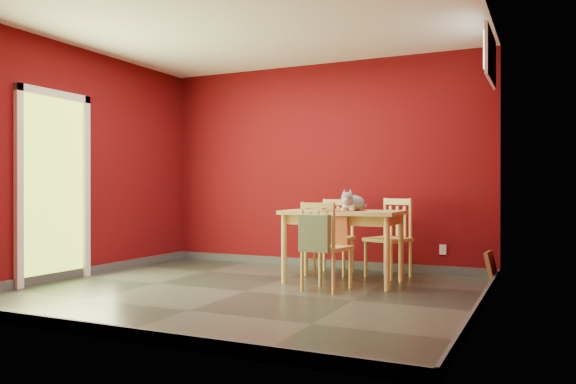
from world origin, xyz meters
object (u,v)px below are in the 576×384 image
at_px(picture_frame, 491,267).
at_px(chair_far_left, 335,236).
at_px(dining_table, 343,219).
at_px(cat, 353,200).
at_px(chair_far_right, 390,237).
at_px(tote_bag, 315,233).
at_px(chair_near, 324,245).

bearing_deg(picture_frame, chair_far_left, -177.60).
bearing_deg(dining_table, cat, -8.28).
height_order(chair_far_left, chair_far_right, chair_far_right).
distance_m(chair_far_right, tote_bag, 1.46).
bearing_deg(picture_frame, chair_far_right, -177.92).
height_order(chair_far_left, cat, cat).
bearing_deg(chair_near, chair_far_right, 72.76).
bearing_deg(tote_bag, picture_frame, 43.71).
relative_size(chair_far_left, tote_bag, 2.10).
bearing_deg(chair_far_right, tote_bag, -105.49).
bearing_deg(chair_far_left, picture_frame, 2.40).
bearing_deg(dining_table, chair_far_left, 117.90).
distance_m(chair_far_right, chair_near, 1.24).
relative_size(dining_table, picture_frame, 3.63).
height_order(dining_table, chair_near, chair_near).
bearing_deg(chair_far_right, chair_far_left, -177.08).
xyz_separation_m(chair_far_right, tote_bag, (-0.39, -1.40, 0.13)).
relative_size(cat, picture_frame, 1.34).
bearing_deg(chair_near, tote_bag, -95.36).
distance_m(chair_near, picture_frame, 1.95).
relative_size(dining_table, chair_far_right, 1.39).
height_order(dining_table, picture_frame, dining_table).
relative_size(chair_far_left, chair_far_right, 0.98).
distance_m(dining_table, chair_far_left, 0.72).
bearing_deg(picture_frame, cat, -152.85).
distance_m(chair_far_left, chair_far_right, 0.68).
distance_m(chair_far_right, cat, 0.83).
relative_size(chair_near, picture_frame, 2.55).
bearing_deg(tote_bag, chair_near, 84.64).
bearing_deg(dining_table, chair_far_right, 60.35).
xyz_separation_m(chair_far_left, chair_far_right, (0.68, 0.03, 0.01)).
bearing_deg(cat, picture_frame, 9.34).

